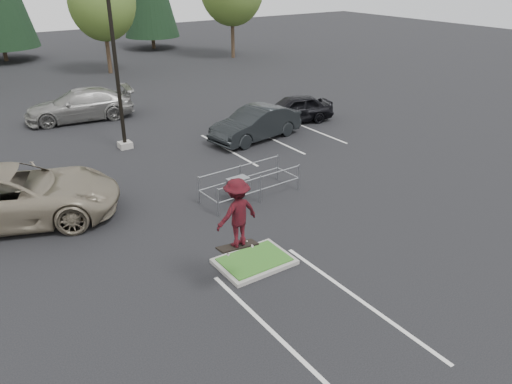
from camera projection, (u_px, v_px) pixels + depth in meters
ground at (254, 263)px, 15.04m from camera, size 120.00×120.00×0.00m
grass_median at (254, 261)px, 15.01m from camera, size 2.20×1.60×0.16m
stall_lines at (136, 202)px, 18.87m from camera, size 22.62×17.60×0.01m
light_pole at (114, 52)px, 22.38m from camera, size 0.70×0.60×10.12m
decid_c at (102, 4)px, 38.26m from camera, size 5.12×5.12×8.38m
cart_corral at (241, 183)px, 18.79m from camera, size 3.88×1.55×1.08m
skateboarder at (237, 213)px, 12.63m from camera, size 1.25×0.79×2.03m
car_l_tan at (9, 195)px, 17.10m from camera, size 7.82×5.61×1.98m
car_r_charc at (256, 124)px, 25.15m from camera, size 5.19×2.50×1.64m
car_r_black at (294, 109)px, 27.94m from camera, size 4.72×2.77×1.51m
car_far_silver at (80, 105)px, 28.29m from camera, size 6.22×3.27×1.72m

